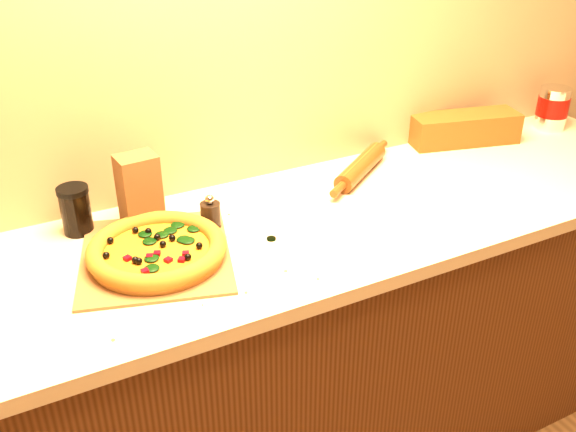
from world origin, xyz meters
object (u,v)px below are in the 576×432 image
object	(u,v)px
dark_jar	(76,210)
pepper_grinder	(211,215)
pizza	(157,250)
coffee_canister	(553,107)
pizza_peel	(156,252)
rolling_pin	(361,167)

from	to	relation	value
dark_jar	pepper_grinder	bearing A→B (deg)	-25.12
dark_jar	pizza	bearing A→B (deg)	-58.59
pepper_grinder	coffee_canister	distance (m)	1.42
pepper_grinder	pizza_peel	bearing A→B (deg)	-163.73
pepper_grinder	dark_jar	distance (m)	0.36
pizza_peel	coffee_canister	xyz separation A→B (m)	(1.58, 0.17, 0.08)
dark_jar	rolling_pin	bearing A→B (deg)	-3.39
pizza	pepper_grinder	size ratio (longest dim) A/B	3.36
pepper_grinder	dark_jar	bearing A→B (deg)	154.88
pizza_peel	pepper_grinder	size ratio (longest dim) A/B	5.74
coffee_canister	pizza_peel	bearing A→B (deg)	-173.72
pizza	dark_jar	world-z (taller)	dark_jar
pepper_grinder	dark_jar	world-z (taller)	dark_jar
rolling_pin	pepper_grinder	bearing A→B (deg)	-169.74
coffee_canister	dark_jar	xyz separation A→B (m)	(-1.73, 0.03, -0.01)
coffee_canister	dark_jar	world-z (taller)	coffee_canister
pizza_peel	dark_jar	xyz separation A→B (m)	(-0.15, 0.20, 0.06)
coffee_canister	dark_jar	distance (m)	1.73
pizza_peel	pepper_grinder	world-z (taller)	pepper_grinder
pizza_peel	rolling_pin	size ratio (longest dim) A/B	1.60
pepper_grinder	rolling_pin	bearing A→B (deg)	10.26
pizza	coffee_canister	size ratio (longest dim) A/B	2.23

